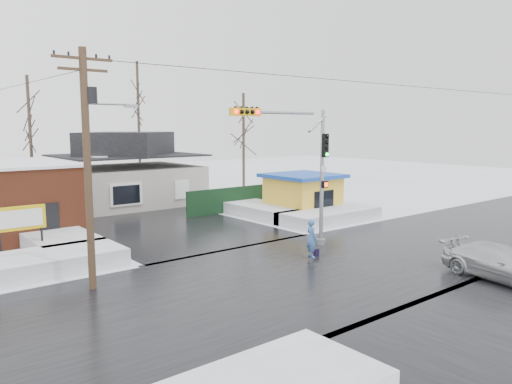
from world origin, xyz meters
TOP-DOWN VIEW (x-y plane):
  - ground at (0.00, 0.00)m, footprint 120.00×120.00m
  - road_ns at (0.00, 0.00)m, footprint 10.00×120.00m
  - road_ew at (0.00, 0.00)m, footprint 120.00×10.00m
  - snowbank_nw at (-9.00, 7.00)m, footprint 7.00×3.00m
  - snowbank_ne at (9.00, 7.00)m, footprint 7.00×3.00m
  - snowbank_nside_w at (-7.00, 12.00)m, footprint 3.00×8.00m
  - snowbank_nside_e at (7.00, 12.00)m, footprint 3.00×8.00m
  - traffic_signal at (2.43, 2.97)m, footprint 6.05×0.68m
  - utility_pole at (-7.93, 3.50)m, footprint 3.15×0.44m
  - marquee_sign at (-9.00, 9.49)m, footprint 2.20×0.21m
  - house at (2.00, 22.00)m, footprint 10.40×8.40m
  - kiosk at (9.50, 9.99)m, footprint 4.60×4.60m
  - fence at (6.50, 14.00)m, footprint 8.00×0.12m
  - tree_far_left at (-4.00, 26.00)m, footprint 3.00×3.00m
  - tree_far_mid at (6.00, 28.00)m, footprint 3.00×3.00m
  - tree_far_right at (12.00, 20.00)m, footprint 3.00×3.00m
  - pedestrian at (1.77, 1.48)m, footprint 0.57×0.74m
  - car at (5.24, -5.74)m, footprint 2.44×4.92m
  - shopping_bag at (2.08, 1.46)m, footprint 0.28×0.13m

SIDE VIEW (x-z plane):
  - ground at x=0.00m, z-range 0.00..0.00m
  - road_ns at x=0.00m, z-range 0.00..0.02m
  - road_ew at x=0.00m, z-range 0.00..0.02m
  - shopping_bag at x=2.08m, z-range 0.00..0.35m
  - snowbank_nw at x=-9.00m, z-range 0.00..0.80m
  - snowbank_ne at x=9.00m, z-range 0.00..0.80m
  - snowbank_nside_w at x=-7.00m, z-range 0.00..0.80m
  - snowbank_nside_e at x=7.00m, z-range 0.00..0.80m
  - car at x=5.24m, z-range 0.00..1.37m
  - fence at x=6.50m, z-range 0.00..1.80m
  - pedestrian at x=1.77m, z-range 0.00..1.82m
  - kiosk at x=9.50m, z-range 0.03..2.90m
  - marquee_sign at x=-9.00m, z-range 0.65..3.20m
  - house at x=2.00m, z-range -0.26..5.50m
  - traffic_signal at x=2.43m, z-range 1.04..8.04m
  - utility_pole at x=-7.93m, z-range 0.61..9.61m
  - tree_far_right at x=12.00m, z-range 2.66..11.66m
  - tree_far_left at x=-4.00m, z-range 2.95..12.95m
  - tree_far_mid at x=6.00m, z-range 3.54..15.54m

